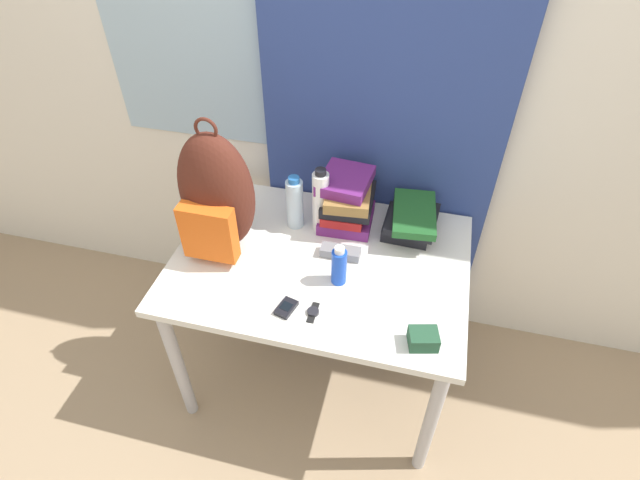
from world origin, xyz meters
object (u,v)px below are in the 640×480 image
sunscreen_bottle (339,266)px  sunglasses_case (340,252)px  book_stack_left (347,200)px  cell_phone (286,308)px  book_stack_center (411,220)px  sports_bottle (321,201)px  wristwatch (313,312)px  water_bottle (295,203)px  backpack (216,197)px  camera_pouch (423,339)px

sunscreen_bottle → sunglasses_case: size_ratio=1.09×
book_stack_left → cell_phone: (-0.10, -0.51, -0.10)m
book_stack_center → cell_phone: (-0.36, -0.51, -0.05)m
sports_bottle → wristwatch: (0.08, -0.44, -0.13)m
book_stack_center → sports_bottle: sports_bottle is taller
sunscreen_bottle → water_bottle: bearing=131.9°
backpack → sunglasses_case: size_ratio=3.60×
wristwatch → sunscreen_bottle: bearing=72.8°
camera_pouch → wristwatch: bearing=174.0°
sports_bottle → sunglasses_case: size_ratio=1.86×
book_stack_center → sunglasses_case: bearing=-139.4°
book_stack_center → cell_phone: 0.62m
book_stack_center → water_bottle: size_ratio=1.24×
book_stack_center → sunscreen_bottle: bearing=-123.0°
sunglasses_case → book_stack_left: bearing=95.7°
water_bottle → wristwatch: 0.48m
water_bottle → sports_bottle: sports_bottle is taller
book_stack_center → wristwatch: bearing=-118.2°
backpack → sunscreen_bottle: bearing=-9.7°
book_stack_left → sports_bottle: sports_bottle is taller
sports_bottle → sunscreen_bottle: size_ratio=1.71×
water_bottle → cell_phone: size_ratio=2.54×
backpack → camera_pouch: size_ratio=5.05×
sunscreen_bottle → cell_phone: size_ratio=1.79×
book_stack_left → book_stack_center: book_stack_left is taller
water_bottle → backpack: bearing=-142.1°
sunscreen_bottle → sunglasses_case: bearing=99.5°
camera_pouch → backpack: bearing=160.2°
backpack → sunscreen_bottle: size_ratio=3.31×
water_bottle → sunglasses_case: bearing=-32.2°
water_bottle → wristwatch: water_bottle is taller
water_bottle → camera_pouch: 0.73m
sports_bottle → cell_phone: sports_bottle is taller
book_stack_left → wristwatch: book_stack_left is taller
backpack → book_stack_left: size_ratio=1.90×
sunscreen_bottle → sports_bottle: bearing=116.4°
backpack → book_stack_left: 0.52m
backpack → cell_phone: size_ratio=5.92×
wristwatch → backpack: bearing=149.7°
sunscreen_bottle → wristwatch: size_ratio=1.84×
book_stack_left → sunglasses_case: size_ratio=1.89×
sunscreen_bottle → sunglasses_case: (-0.02, 0.13, -0.06)m
water_bottle → sports_bottle: (0.10, 0.01, 0.02)m
book_stack_center → backpack: bearing=-159.9°
backpack → camera_pouch: backpack is taller
backpack → book_stack_center: (0.69, 0.25, -0.17)m
water_bottle → sunscreen_bottle: size_ratio=1.42×
sports_bottle → sunglasses_case: bearing=-51.5°
book_stack_center → cell_phone: bearing=-125.4°
sunscreen_bottle → book_stack_center: bearing=57.0°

